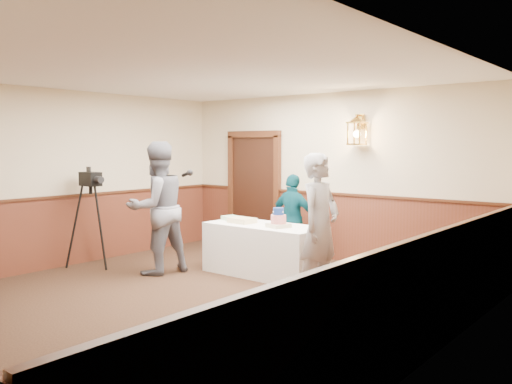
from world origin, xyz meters
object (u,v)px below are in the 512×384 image
tiered_cake (278,220)px  display_table (264,250)px  assistant_p (293,219)px  sheet_cake_green (231,218)px  interviewer (157,208)px  baker (320,226)px  sheet_cake_yellow (242,220)px  tv_camera_rig (92,224)px

tiered_cake → display_table: bearing=166.0°
tiered_cake → assistant_p: (-0.45, 1.00, -0.13)m
display_table → sheet_cake_green: size_ratio=6.51×
tiered_cake → interviewer: interviewer is taller
tiered_cake → interviewer: size_ratio=0.17×
tiered_cake → baker: (0.99, -0.47, 0.05)m
sheet_cake_green → baker: baker is taller
sheet_cake_green → tiered_cake: bearing=-8.1°
sheet_cake_yellow → tiered_cake: bearing=-1.4°
interviewer → sheet_cake_green: bearing=160.5°
interviewer → baker: size_ratio=1.08×
tiered_cake → baker: baker is taller
tiered_cake → interviewer: 1.84m
sheet_cake_green → baker: (2.03, -0.62, 0.13)m
assistant_p → interviewer: bearing=57.2°
interviewer → tv_camera_rig: (-1.16, -0.36, -0.31)m
sheet_cake_green → baker: bearing=-16.9°
baker → tv_camera_rig: baker is taller
interviewer → tiered_cake: bearing=128.6°
tiered_cake → assistant_p: size_ratio=0.23×
interviewer → display_table: bearing=136.3°
display_table → sheet_cake_green: bearing=174.5°
sheet_cake_yellow → sheet_cake_green: size_ratio=1.35×
display_table → baker: bearing=-22.7°
display_table → tiered_cake: bearing=-14.0°
sheet_cake_green → assistant_p: assistant_p is taller
tiered_cake → sheet_cake_yellow: (-0.70, 0.02, -0.07)m
sheet_cake_yellow → baker: size_ratio=0.20×
display_table → tiered_cake: tiered_cake is taller
display_table → assistant_p: size_ratio=1.23×
tv_camera_rig → interviewer: bearing=20.9°
display_table → baker: (1.31, -0.55, 0.54)m
display_table → baker: size_ratio=0.98×
sheet_cake_yellow → assistant_p: 1.02m
display_table → interviewer: size_ratio=0.91×
sheet_cake_green → display_table: bearing=-5.5°
sheet_cake_green → interviewer: bearing=-120.1°
display_table → sheet_cake_green: sheet_cake_green is taller
sheet_cake_green → interviewer: 1.19m
tiered_cake → tv_camera_rig: tv_camera_rig is taller
sheet_cake_green → assistant_p: size_ratio=0.19×
sheet_cake_yellow → baker: bearing=-16.0°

